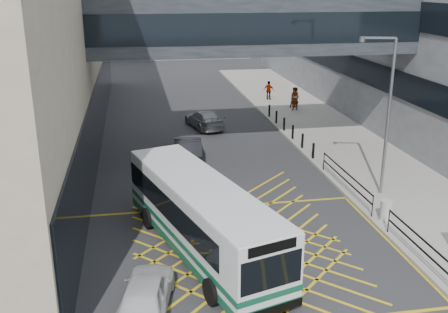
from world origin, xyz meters
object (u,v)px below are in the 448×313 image
car_silver (204,119)px  street_lamp (385,108)px  car_white (146,293)px  litter_bin (386,210)px  car_dark (188,149)px  pedestrian_a (295,99)px  bus (200,215)px  pedestrian_c (269,90)px  pedestrian_b (295,98)px

car_silver → street_lamp: bearing=102.0°
car_white → litter_bin: size_ratio=4.55×
car_dark → pedestrian_a: 14.10m
car_dark → car_silver: 7.19m
street_lamp → pedestrian_a: size_ratio=4.03×
car_silver → bus: bearing=68.2°
car_dark → pedestrian_c: bearing=-115.5°
bus → car_dark: bus is taller
car_dark → pedestrian_b: size_ratio=2.81×
bus → street_lamp: street_lamp is taller
car_dark → pedestrian_c: pedestrian_c is taller
car_silver → pedestrian_a: bearing=-169.4°
bus → pedestrian_c: bus is taller
bus → street_lamp: size_ratio=1.39×
car_white → car_dark: (2.84, 14.25, 0.07)m
bus → car_white: (-2.18, -3.56, -0.86)m
car_silver → street_lamp: street_lamp is taller
car_white → pedestrian_a: bearing=-105.5°
litter_bin → pedestrian_b: size_ratio=0.54×
car_silver → pedestrian_c: bearing=-144.6°
bus → car_dark: 10.74m
pedestrian_a → pedestrian_c: pedestrian_a is taller
car_white → pedestrian_c: size_ratio=2.54×
car_silver → pedestrian_a: (7.66, 3.42, 0.41)m
litter_bin → pedestrian_c: bearing=87.3°
street_lamp → litter_bin: bearing=-93.9°
pedestrian_a → car_white: bearing=51.7°
bus → car_silver: (2.57, 17.62, -0.84)m
car_white → car_silver: (4.74, 21.18, 0.02)m
street_lamp → bus: bearing=-141.5°
car_dark → car_silver: bearing=-100.4°
car_dark → pedestrian_a: (9.57, 10.35, 0.36)m
car_white → pedestrian_b: bearing=-105.2°
pedestrian_a → pedestrian_b: size_ratio=1.12×
car_white → car_silver: 21.71m
pedestrian_b → pedestrian_c: pedestrian_b is taller
litter_bin → car_silver: bearing=108.4°
street_lamp → pedestrian_c: street_lamp is taller
bus → pedestrian_a: 23.40m
pedestrian_b → pedestrian_c: bearing=105.6°
pedestrian_b → pedestrian_c: (-1.28, 3.31, -0.02)m
car_silver → pedestrian_b: pedestrian_b is taller
car_silver → pedestrian_c: size_ratio=2.66×
car_silver → litter_bin: (5.52, -16.60, -0.06)m
bus → pedestrian_b: (10.49, 21.91, -0.53)m
bus → car_silver: bus is taller
bus → pedestrian_a: bearing=47.0°
litter_bin → pedestrian_b: bearing=83.4°
car_white → street_lamp: size_ratio=0.55×
car_silver → street_lamp: 15.62m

